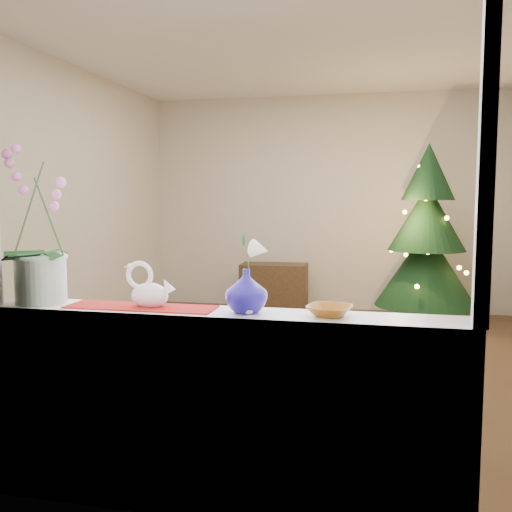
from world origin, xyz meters
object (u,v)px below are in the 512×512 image
at_px(side_table, 274,288).
at_px(xmas_tree, 427,236).
at_px(orchid_pot, 38,224).
at_px(amber_dish, 330,311).
at_px(swan, 150,286).
at_px(paperweight, 248,307).
at_px(blue_vase, 246,288).

bearing_deg(side_table, xmas_tree, -14.69).
relative_size(orchid_pot, amber_dish, 4.67).
bearing_deg(swan, xmas_tree, 54.17).
bearing_deg(xmas_tree, amber_dish, -99.63).
height_order(orchid_pot, xmas_tree, xmas_tree).
bearing_deg(orchid_pot, amber_dish, -0.36).
relative_size(swan, amber_dish, 1.47).
height_order(paperweight, side_table, paperweight).
distance_m(amber_dish, xmas_tree, 4.13).
distance_m(orchid_pot, side_table, 4.56).
distance_m(orchid_pot, blue_vase, 1.06).
bearing_deg(amber_dish, blue_vase, -179.38).
xyz_separation_m(orchid_pot, swan, (0.56, 0.01, -0.28)).
xyz_separation_m(orchid_pot, xmas_tree, (2.08, 4.06, -0.29)).
height_order(orchid_pot, paperweight, orchid_pot).
distance_m(xmas_tree, side_table, 1.94).
xyz_separation_m(blue_vase, side_table, (-0.71, 4.45, -0.73)).
bearing_deg(paperweight, blue_vase, 115.05).
relative_size(blue_vase, paperweight, 3.41).
bearing_deg(orchid_pot, xmas_tree, 62.91).
distance_m(orchid_pot, paperweight, 1.10).
bearing_deg(xmas_tree, orchid_pot, -117.09).
bearing_deg(xmas_tree, paperweight, -104.17).
height_order(swan, paperweight, swan).
distance_m(paperweight, side_table, 4.59).
bearing_deg(xmas_tree, blue_vase, -104.54).
bearing_deg(blue_vase, amber_dish, 0.62).
bearing_deg(amber_dish, orchid_pot, 179.64).
distance_m(paperweight, xmas_tree, 4.24).
bearing_deg(orchid_pot, blue_vase, -0.71).
bearing_deg(amber_dish, swan, 178.91).
relative_size(blue_vase, side_table, 0.27).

